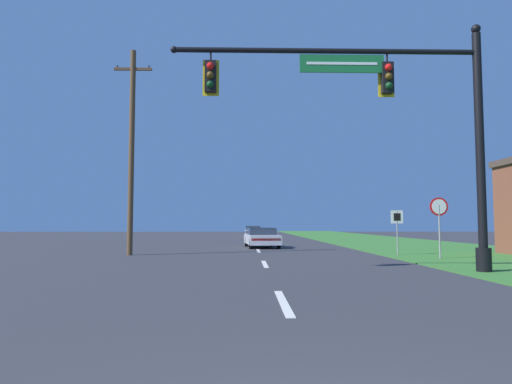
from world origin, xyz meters
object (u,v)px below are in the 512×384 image
Objects in this scene: signal_mast at (402,119)px; car_ahead at (262,238)px; route_sign_post at (397,222)px; utility_pole_near at (132,148)px; far_car at (253,231)px; stop_sign at (439,214)px.

car_ahead is (-3.72, 14.55, -4.03)m from signal_mast.
signal_mast is 8.25m from route_sign_post.
utility_pole_near reaches higher than car_ahead.
utility_pole_near is (-6.26, -29.97, 4.42)m from far_car.
far_car is at bearing 95.79° from signal_mast.
route_sign_post is 12.85m from utility_pole_near.
car_ahead is at bearing 129.48° from route_sign_post.
utility_pole_near is at bearing -134.01° from car_ahead.
car_ahead is at bearing -89.69° from far_car.
route_sign_post is (2.25, 7.31, -3.11)m from signal_mast.
signal_mast is 3.83× the size of stop_sign.
far_car is 31.22m from route_sign_post.
far_car is 30.94m from utility_pole_near.
signal_mast is at bearing -38.15° from utility_pole_near.
far_car is (-3.85, 37.91, -4.03)m from signal_mast.
car_ahead is 23.36m from far_car.
stop_sign reaches higher than route_sign_post.
stop_sign is 14.03m from utility_pole_near.
far_car is at bearing 78.20° from utility_pole_near.
route_sign_post is 0.21× the size of utility_pole_near.
signal_mast is 6.69m from stop_sign.
car_ahead is at bearing 126.58° from stop_sign.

